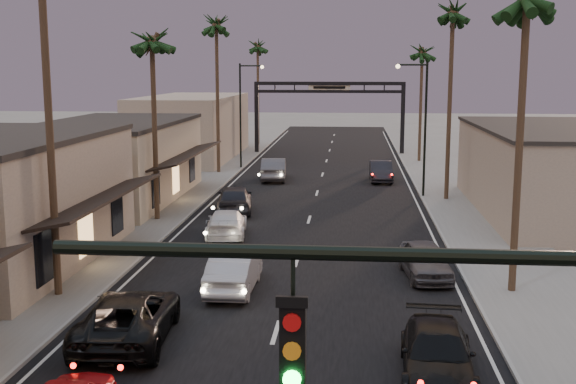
% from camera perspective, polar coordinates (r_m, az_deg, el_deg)
% --- Properties ---
extents(ground, '(200.00, 200.00, 0.00)m').
position_cam_1_polar(ground, '(44.27, 1.91, -1.41)').
color(ground, slate).
rests_on(ground, ground).
extents(road, '(14.00, 120.00, 0.02)m').
position_cam_1_polar(road, '(49.18, 2.24, -0.29)').
color(road, black).
rests_on(road, ground).
extents(sidewalk_left, '(5.00, 92.00, 0.12)m').
position_cam_1_polar(sidewalk_left, '(57.27, -6.93, 1.12)').
color(sidewalk_left, slate).
rests_on(sidewalk_left, ground).
extents(sidewalk_right, '(5.00, 92.00, 0.12)m').
position_cam_1_polar(sidewalk_right, '(56.46, 12.29, 0.85)').
color(sidewalk_right, slate).
rests_on(sidewalk_right, ground).
extents(storefront_far, '(8.00, 16.00, 5.00)m').
position_cam_1_polar(storefront_far, '(48.30, -13.53, 2.26)').
color(storefront_far, tan).
rests_on(storefront_far, ground).
extents(storefront_dist, '(8.00, 20.00, 6.00)m').
position_cam_1_polar(storefront_dist, '(70.31, -7.58, 5.10)').
color(storefront_dist, gray).
rests_on(storefront_dist, ground).
extents(building_right, '(8.00, 18.00, 5.00)m').
position_cam_1_polar(building_right, '(45.30, 19.91, 1.47)').
color(building_right, gray).
rests_on(building_right, ground).
extents(arch, '(15.20, 0.40, 7.27)m').
position_cam_1_polar(arch, '(73.47, 3.27, 7.34)').
color(arch, black).
rests_on(arch, ground).
extents(streetlight_right, '(2.13, 0.30, 9.00)m').
position_cam_1_polar(streetlight_right, '(48.69, 10.49, 5.77)').
color(streetlight_right, black).
rests_on(streetlight_right, ground).
extents(streetlight_left, '(2.13, 0.30, 9.00)m').
position_cam_1_polar(streetlight_left, '(62.16, -3.53, 6.73)').
color(streetlight_left, black).
rests_on(streetlight_left, ground).
extents(palm_lc, '(3.20, 3.20, 12.20)m').
position_cam_1_polar(palm_lc, '(40.93, -10.73, 12.26)').
color(palm_lc, '#38281C').
rests_on(palm_lc, ground).
extents(palm_ld, '(3.20, 3.20, 14.20)m').
position_cam_1_polar(palm_ld, '(59.53, -5.69, 13.39)').
color(palm_ld, '#38281C').
rests_on(palm_ld, ground).
extents(palm_rb, '(3.20, 3.20, 14.20)m').
position_cam_1_polar(palm_rb, '(47.94, 12.93, 14.11)').
color(palm_rb, '#38281C').
rests_on(palm_rb, ground).
extents(palm_rc, '(3.20, 3.20, 12.20)m').
position_cam_1_polar(palm_rc, '(67.69, 10.58, 11.17)').
color(palm_rc, '#38281C').
rests_on(palm_rc, ground).
extents(palm_far, '(3.20, 3.20, 13.20)m').
position_cam_1_polar(palm_far, '(82.13, -2.42, 11.72)').
color(palm_far, '#38281C').
rests_on(palm_far, ground).
extents(oncoming_pickup, '(3.06, 5.89, 1.59)m').
position_cam_1_polar(oncoming_pickup, '(23.65, -12.50, -9.60)').
color(oncoming_pickup, black).
rests_on(oncoming_pickup, ground).
extents(oncoming_silver, '(1.64, 4.65, 1.53)m').
position_cam_1_polar(oncoming_silver, '(28.20, -4.29, -6.29)').
color(oncoming_silver, '#A8A8AD').
rests_on(oncoming_silver, ground).
extents(oncoming_white, '(2.47, 5.00, 1.40)m').
position_cam_1_polar(oncoming_white, '(37.23, -4.88, -2.47)').
color(oncoming_white, silver).
rests_on(oncoming_white, ground).
extents(oncoming_dgrey, '(2.67, 5.23, 1.70)m').
position_cam_1_polar(oncoming_dgrey, '(43.29, -4.24, -0.54)').
color(oncoming_dgrey, black).
rests_on(oncoming_dgrey, ground).
extents(oncoming_grey_far, '(2.24, 5.36, 1.72)m').
position_cam_1_polar(oncoming_grey_far, '(55.97, -1.14, 1.82)').
color(oncoming_grey_far, '#4F4F54').
rests_on(oncoming_grey_far, ground).
extents(curbside_black, '(2.26, 5.00, 1.42)m').
position_cam_1_polar(curbside_black, '(20.90, 11.71, -12.45)').
color(curbside_black, black).
rests_on(curbside_black, ground).
extents(curbside_grey, '(2.21, 4.47, 1.46)m').
position_cam_1_polar(curbside_grey, '(30.41, 10.78, -5.32)').
color(curbside_grey, '#414145').
rests_on(curbside_grey, ground).
extents(curbside_far, '(1.74, 4.74, 1.55)m').
position_cam_1_polar(curbside_far, '(55.80, 7.35, 1.63)').
color(curbside_far, black).
rests_on(curbside_far, ground).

